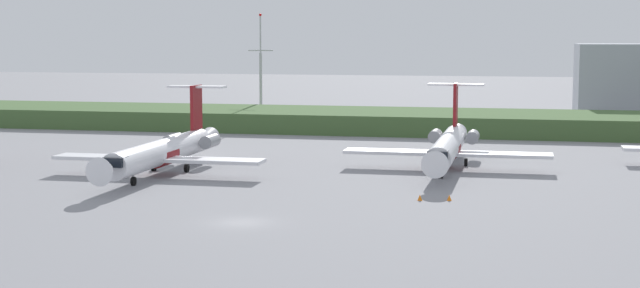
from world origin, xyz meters
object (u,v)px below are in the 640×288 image
Objects in this scene: regional_jet_fourth at (448,145)px; safety_cone_mid_marker at (449,198)px; regional_jet_third at (164,151)px; safety_cone_front_marker at (420,198)px; antenna_mast at (261,75)px.

safety_cone_mid_marker is (1.85, -21.22, -2.26)m from regional_jet_fourth.
safety_cone_front_marker is at bearing -20.02° from regional_jet_third.
regional_jet_third is 1.00× the size of regional_jet_fourth.
antenna_mast is 33.88× the size of safety_cone_mid_marker.
antenna_mast is 84.59m from safety_cone_front_marker.
regional_jet_third is 56.36× the size of safety_cone_front_marker.
antenna_mast reaches higher than safety_cone_mid_marker.
regional_jet_fourth is 21.42m from safety_cone_mid_marker.
antenna_mast is 33.88× the size of safety_cone_front_marker.
safety_cone_front_marker is at bearing -64.34° from antenna_mast.
antenna_mast is at bearing 115.66° from safety_cone_front_marker.
regional_jet_third reaches higher than safety_cone_mid_marker.
regional_jet_fourth is (29.33, 11.33, 0.00)m from regional_jet_third.
regional_jet_third is 66.21m from antenna_mast.
safety_cone_mid_marker is at bearing 11.59° from safety_cone_front_marker.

